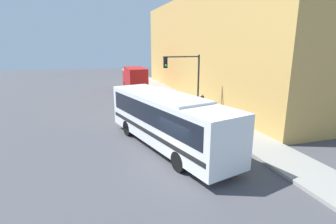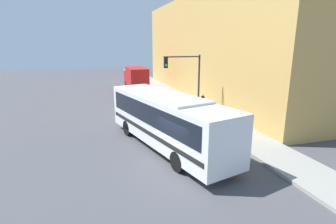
{
  "view_description": "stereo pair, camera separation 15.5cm",
  "coord_description": "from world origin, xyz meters",
  "px_view_note": "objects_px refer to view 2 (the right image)",
  "views": [
    {
      "loc": [
        -4.05,
        -11.35,
        6.1
      ],
      "look_at": [
        1.33,
        5.91,
        1.42
      ],
      "focal_mm": 28.0,
      "sensor_mm": 36.0,
      "label": 1
    },
    {
      "loc": [
        -3.9,
        -11.39,
        6.1
      ],
      "look_at": [
        1.33,
        5.91,
        1.42
      ],
      "focal_mm": 28.0,
      "sensor_mm": 36.0,
      "label": 2
    }
  ],
  "objects_px": {
    "fire_hydrant": "(225,125)",
    "pedestrian_near_corner": "(203,103)",
    "city_bus": "(166,117)",
    "delivery_truck": "(136,78)",
    "traffic_light_pole": "(187,74)"
  },
  "relations": [
    {
      "from": "city_bus",
      "to": "pedestrian_near_corner",
      "type": "relative_size",
      "value": 6.87
    },
    {
      "from": "city_bus",
      "to": "delivery_truck",
      "type": "relative_size",
      "value": 1.51
    },
    {
      "from": "city_bus",
      "to": "traffic_light_pole",
      "type": "bearing_deg",
      "value": 45.89
    },
    {
      "from": "fire_hydrant",
      "to": "traffic_light_pole",
      "type": "bearing_deg",
      "value": 101.0
    },
    {
      "from": "delivery_truck",
      "to": "fire_hydrant",
      "type": "relative_size",
      "value": 10.71
    },
    {
      "from": "fire_hydrant",
      "to": "traffic_light_pole",
      "type": "height_order",
      "value": "traffic_light_pole"
    },
    {
      "from": "traffic_light_pole",
      "to": "pedestrian_near_corner",
      "type": "height_order",
      "value": "traffic_light_pole"
    },
    {
      "from": "delivery_truck",
      "to": "city_bus",
      "type": "bearing_deg",
      "value": -95.04
    },
    {
      "from": "city_bus",
      "to": "delivery_truck",
      "type": "distance_m",
      "value": 21.16
    },
    {
      "from": "pedestrian_near_corner",
      "to": "city_bus",
      "type": "bearing_deg",
      "value": -128.2
    },
    {
      "from": "pedestrian_near_corner",
      "to": "fire_hydrant",
      "type": "bearing_deg",
      "value": -97.35
    },
    {
      "from": "delivery_truck",
      "to": "fire_hydrant",
      "type": "distance_m",
      "value": 19.77
    },
    {
      "from": "fire_hydrant",
      "to": "pedestrian_near_corner",
      "type": "distance_m",
      "value": 5.46
    },
    {
      "from": "city_bus",
      "to": "traffic_light_pole",
      "type": "xyz_separation_m",
      "value": [
        3.78,
        6.69,
        1.77
      ]
    },
    {
      "from": "city_bus",
      "to": "fire_hydrant",
      "type": "relative_size",
      "value": 16.18
    }
  ]
}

